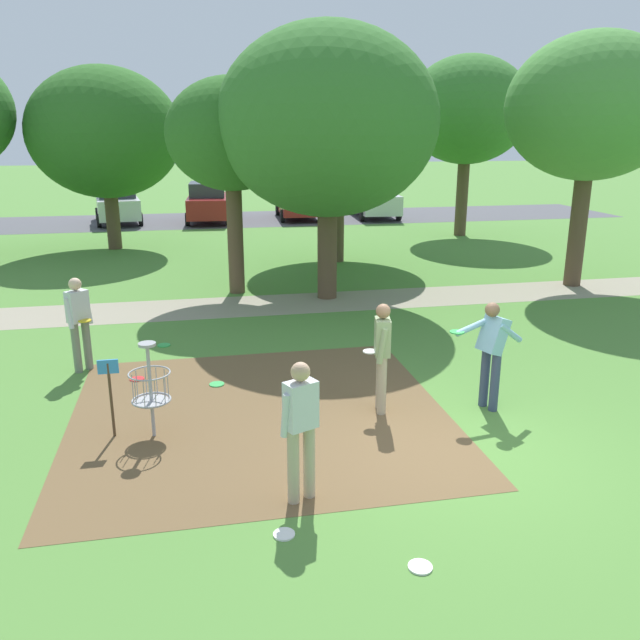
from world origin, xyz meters
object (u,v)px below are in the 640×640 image
(tree_near_left, at_px, (337,136))
(player_throwing, at_px, (491,348))
(tree_far_left, at_px, (328,122))
(parked_car_center_left, at_px, (208,202))
(player_waiting_left, at_px, (382,351))
(tree_mid_left, at_px, (592,108))
(parked_car_leftmost, at_px, (117,203))
(disc_golf_basket, at_px, (146,386))
(player_waiting_right, at_px, (79,319))
(frisbee_mid_grass, at_px, (284,534))
(parked_car_rightmost, at_px, (375,199))
(frisbee_far_right, at_px, (164,345))
(frisbee_by_tee, at_px, (137,379))
(tree_near_right, at_px, (105,133))
(player_foreground_watching, at_px, (301,424))
(parked_car_center_right, at_px, (298,200))
(tree_mid_center, at_px, (232,136))
(tree_far_center, at_px, (467,111))
(frisbee_near_basket, at_px, (420,567))
(frisbee_far_left, at_px, (217,384))

(tree_near_left, bearing_deg, player_throwing, -91.45)
(tree_far_left, distance_m, parked_car_center_left, 15.79)
(player_waiting_left, bearing_deg, tree_mid_left, 42.53)
(parked_car_leftmost, xyz_separation_m, parked_car_center_left, (4.15, -0.44, 0.00))
(disc_golf_basket, distance_m, player_waiting_right, 3.19)
(parked_car_leftmost, bearing_deg, tree_mid_left, -48.75)
(frisbee_mid_grass, relative_size, parked_car_rightmost, 0.05)
(frisbee_mid_grass, bearing_deg, frisbee_far_right, 102.32)
(player_throwing, bearing_deg, frisbee_by_tee, 157.11)
(disc_golf_basket, height_order, parked_car_center_left, parked_car_center_left)
(frisbee_by_tee, bearing_deg, frisbee_far_right, 77.50)
(parked_car_rightmost, bearing_deg, disc_golf_basket, -113.51)
(parked_car_rightmost, bearing_deg, tree_far_left, -110.37)
(frisbee_mid_grass, distance_m, tree_near_right, 19.23)
(frisbee_by_tee, distance_m, parked_car_rightmost, 22.53)
(disc_golf_basket, height_order, tree_near_left, tree_near_left)
(player_foreground_watching, relative_size, parked_car_center_right, 0.40)
(frisbee_mid_grass, xyz_separation_m, tree_near_left, (3.89, 14.60, 3.99))
(tree_mid_center, distance_m, parked_car_center_right, 15.40)
(tree_near_right, distance_m, tree_mid_center, 8.47)
(player_waiting_left, height_order, frisbee_mid_grass, player_waiting_left)
(player_foreground_watching, xyz_separation_m, tree_mid_center, (0.02, 10.26, 3.07))
(tree_mid_left, xyz_separation_m, parked_car_rightmost, (-1.39, 15.17, -3.80))
(player_throwing, xyz_separation_m, player_waiting_left, (-1.66, 0.23, -0.02))
(disc_golf_basket, distance_m, player_foreground_watching, 2.74)
(tree_mid_center, bearing_deg, player_throwing, -68.55)
(player_foreground_watching, distance_m, parked_car_center_right, 25.12)
(player_waiting_left, distance_m, player_waiting_right, 5.48)
(player_waiting_right, bearing_deg, player_waiting_left, -29.82)
(disc_golf_basket, distance_m, tree_far_left, 9.04)
(frisbee_mid_grass, distance_m, parked_car_rightmost, 26.39)
(tree_far_center, bearing_deg, frisbee_mid_grass, -118.10)
(player_waiting_right, relative_size, parked_car_center_right, 0.40)
(player_waiting_right, distance_m, frisbee_mid_grass, 6.34)
(frisbee_mid_grass, height_order, parked_car_center_right, parked_car_center_right)
(disc_golf_basket, distance_m, parked_car_center_left, 22.46)
(frisbee_by_tee, relative_size, frisbee_mid_grass, 1.07)
(frisbee_mid_grass, relative_size, tree_far_center, 0.03)
(frisbee_near_basket, height_order, frisbee_far_right, same)
(player_foreground_watching, bearing_deg, frisbee_far_left, 102.28)
(player_throwing, distance_m, parked_car_leftmost, 24.15)
(player_throwing, bearing_deg, tree_far_center, 68.17)
(frisbee_near_basket, height_order, parked_car_center_right, parked_car_center_right)
(parked_car_center_right, bearing_deg, frisbee_by_tee, -107.02)
(tree_near_right, bearing_deg, frisbee_near_basket, -75.96)
(player_waiting_right, xyz_separation_m, tree_near_right, (-0.74, 12.86, 3.11))
(player_foreground_watching, bearing_deg, parked_car_center_left, 90.62)
(tree_mid_center, distance_m, parked_car_rightmost, 16.48)
(tree_mid_left, bearing_deg, tree_near_right, 146.98)
(tree_mid_left, bearing_deg, tree_mid_center, 173.69)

